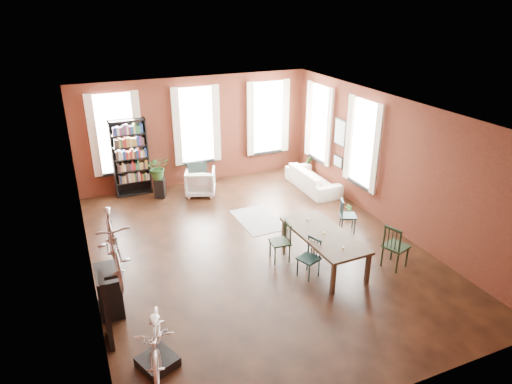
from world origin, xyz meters
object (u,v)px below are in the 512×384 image
dining_chair_a (309,258)px  bookshelf (131,158)px  cream_sofa (313,176)px  console_table (109,291)px  bike_trainer (158,362)px  white_armchair (200,181)px  plant_stand (160,188)px  dining_chair_c (396,246)px  dining_table (323,249)px  bicycle_floor (154,317)px  dining_chair_d (348,216)px  dining_chair_b (280,242)px

dining_chair_a → bookshelf: bookshelf is taller
cream_sofa → console_table: 7.15m
bike_trainer → console_table: console_table is taller
white_armchair → plant_stand: 1.16m
dining_chair_a → dining_chair_c: dining_chair_c is taller
cream_sofa → plant_stand: (-4.30, 1.17, -0.13)m
dining_table → dining_chair_a: bearing=-152.5°
console_table → plant_stand: console_table is taller
bicycle_floor → dining_chair_c: bearing=21.5°
dining_chair_a → plant_stand: bearing=-179.7°
dining_chair_d → cream_sofa: 2.69m
bicycle_floor → dining_table: bearing=34.1°
dining_chair_c → cream_sofa: bearing=-25.4°
dining_chair_a → bike_trainer: dining_chair_a is taller
cream_sofa → bike_trainer: bearing=132.4°
dining_chair_a → dining_chair_d: bearing=105.8°
plant_stand → bicycle_floor: 6.60m
bicycle_floor → dining_chair_b: bearing=45.8°
dining_chair_b → bookshelf: bookshelf is taller
cream_sofa → bicycle_floor: 7.78m
dining_chair_a → white_armchair: size_ratio=0.98×
dining_chair_c → bookshelf: bearing=17.4°
bicycle_floor → console_table: bearing=118.4°
bookshelf → plant_stand: bookshelf is taller
dining_chair_a → cream_sofa: bearing=128.9°
bookshelf → dining_chair_b: bearing=-64.6°
console_table → bicycle_floor: bearing=-73.7°
console_table → plant_stand: bearing=67.6°
dining_chair_b → bicycle_floor: size_ratio=0.57×
dining_table → plant_stand: size_ratio=3.80×
dining_table → cream_sofa: (1.86, 3.69, 0.04)m
bookshelf → bicycle_floor: size_ratio=1.41×
dining_chair_d → white_armchair: size_ratio=0.97×
dining_chair_a → bicycle_floor: bearing=-89.6°
dining_table → bicycle_floor: bicycle_floor is taller
dining_chair_a → bookshelf: size_ratio=0.37×
dining_chair_d → white_armchair: 4.43m
cream_sofa → console_table: cream_sofa is taller
dining_chair_b → bicycle_floor: 3.74m
bookshelf → console_table: (-1.28, -5.20, -0.70)m
plant_stand → dining_chair_c: bearing=-55.7°
dining_chair_c → bicycle_floor: bicycle_floor is taller
bookshelf → bicycle_floor: bearing=-96.3°
white_armchair → bicycle_floor: bearing=88.4°
dining_chair_a → dining_chair_d: dining_chair_a is taller
bicycle_floor → white_armchair: bearing=79.7°
bookshelf → plant_stand: 1.17m
dining_chair_a → bicycle_floor: 3.62m
white_armchair → cream_sofa: white_armchair is taller
console_table → plant_stand: (1.93, 4.67, -0.12)m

